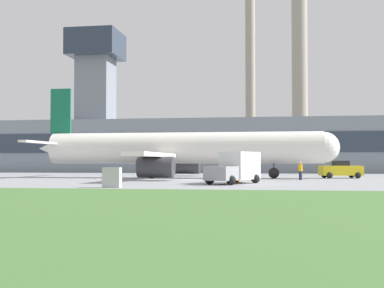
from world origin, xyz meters
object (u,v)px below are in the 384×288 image
(baggage_truck, at_px, (236,168))
(ground_crew_person, at_px, (300,171))
(airplane, at_px, (179,149))
(pushback_tug, at_px, (341,170))

(baggage_truck, distance_m, ground_crew_person, 10.60)
(baggage_truck, relative_size, ground_crew_person, 3.68)
(baggage_truck, bearing_deg, airplane, 117.46)
(pushback_tug, distance_m, ground_crew_person, 7.30)
(pushback_tug, xyz_separation_m, ground_crew_person, (-4.24, -5.95, 0.04))
(baggage_truck, height_order, ground_crew_person, baggage_truck)
(pushback_tug, distance_m, baggage_truck, 17.88)
(ground_crew_person, bearing_deg, airplane, 162.11)
(airplane, height_order, pushback_tug, airplane)
(pushback_tug, xyz_separation_m, baggage_truck, (-9.42, -15.19, 0.38))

